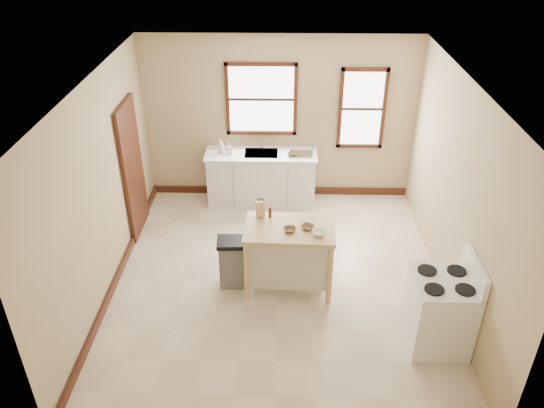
{
  "coord_description": "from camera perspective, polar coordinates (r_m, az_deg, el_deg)",
  "views": [
    {
      "loc": [
        0.05,
        -5.8,
        4.68
      ],
      "look_at": [
        -0.08,
        0.4,
        1.0
      ],
      "focal_mm": 35.0,
      "sensor_mm": 36.0,
      "label": 1
    }
  ],
  "objects": [
    {
      "name": "ceiling",
      "position": [
        6.1,
        0.69,
        12.69
      ],
      "size": [
        5.0,
        5.0,
        0.0
      ],
      "primitive_type": "plane",
      "rotation": [
        3.14,
        0.0,
        0.0
      ],
      "color": "white",
      "rests_on": "ground"
    },
    {
      "name": "kitchen_island",
      "position": [
        7.09,
        1.85,
        -5.73
      ],
      "size": [
        1.19,
        0.79,
        0.95
      ],
      "primitive_type": null,
      "rotation": [
        0.0,
        0.0,
        -0.04
      ],
      "color": "tan",
      "rests_on": "ground"
    },
    {
      "name": "knife_block",
      "position": [
        7.0,
        -1.29,
        -0.56
      ],
      "size": [
        0.13,
        0.13,
        0.2
      ],
      "primitive_type": null,
      "rotation": [
        0.0,
        0.0,
        0.34
      ],
      "color": "#E0A975",
      "rests_on": "kitchen_island"
    },
    {
      "name": "floor",
      "position": [
        7.45,
        0.56,
        -8.24
      ],
      "size": [
        5.0,
        5.0,
        0.0
      ],
      "primitive_type": "plane",
      "color": "beige",
      "rests_on": "ground"
    },
    {
      "name": "soap_bottle_b",
      "position": [
        8.8,
        -4.64,
        5.94
      ],
      "size": [
        0.11,
        0.11,
        0.19
      ],
      "primitive_type": "imported",
      "rotation": [
        0.0,
        0.0,
        0.34
      ],
      "color": "#B2B2B2",
      "rests_on": "sink_counter"
    },
    {
      "name": "sink_counter",
      "position": [
        9.05,
        -1.14,
        2.87
      ],
      "size": [
        1.86,
        0.62,
        0.92
      ],
      "primitive_type": null,
      "color": "silver",
      "rests_on": "ground"
    },
    {
      "name": "baseboard_left",
      "position": [
        7.76,
        -16.21,
        -7.35
      ],
      "size": [
        0.04,
        5.0,
        0.12
      ],
      "primitive_type": "cube",
      "color": "#3C1C10",
      "rests_on": "ground"
    },
    {
      "name": "dish_rack",
      "position": [
        8.78,
        3.07,
        5.65
      ],
      "size": [
        0.43,
        0.33,
        0.11
      ],
      "primitive_type": null,
      "rotation": [
        0.0,
        0.0,
        0.03
      ],
      "color": "silver",
      "rests_on": "sink_counter"
    },
    {
      "name": "door_left",
      "position": [
        8.29,
        -14.77,
        3.61
      ],
      "size": [
        0.06,
        0.9,
        2.1
      ],
      "primitive_type": "cube",
      "color": "#3C1C10",
      "rests_on": "ground"
    },
    {
      "name": "wall_back",
      "position": [
        8.92,
        0.82,
        9.1
      ],
      "size": [
        4.5,
        0.04,
        2.8
      ],
      "primitive_type": "cube",
      "color": "tan",
      "rests_on": "ground"
    },
    {
      "name": "wall_right",
      "position": [
        7.02,
        19.32,
        0.9
      ],
      "size": [
        0.04,
        5.0,
        2.8
      ],
      "primitive_type": "cube",
      "color": "tan",
      "rests_on": "ground"
    },
    {
      "name": "window_side",
      "position": [
        8.93,
        9.66,
        10.05
      ],
      "size": [
        0.77,
        0.06,
        1.37
      ],
      "primitive_type": null,
      "color": "#3C1C10",
      "rests_on": "wall_back"
    },
    {
      "name": "baseboard_back",
      "position": [
        9.47,
        0.76,
        1.47
      ],
      "size": [
        4.5,
        0.04,
        0.12
      ],
      "primitive_type": "cube",
      "color": "#3C1C10",
      "rests_on": "ground"
    },
    {
      "name": "bowl_a",
      "position": [
        6.73,
        1.92,
        -2.77
      ],
      "size": [
        0.17,
        0.17,
        0.04
      ],
      "primitive_type": "imported",
      "rotation": [
        0.0,
        0.0,
        -0.02
      ],
      "color": "brown",
      "rests_on": "kitchen_island"
    },
    {
      "name": "window_main",
      "position": [
        8.79,
        -1.16,
        11.19
      ],
      "size": [
        1.17,
        0.06,
        1.22
      ],
      "primitive_type": null,
      "color": "#3C1C10",
      "rests_on": "wall_back"
    },
    {
      "name": "pepper_grinder",
      "position": [
        6.99,
        -0.21,
        -0.87
      ],
      "size": [
        0.05,
        0.05,
        0.15
      ],
      "primitive_type": "cylinder",
      "rotation": [
        0.0,
        0.0,
        0.18
      ],
      "color": "#482113",
      "rests_on": "kitchen_island"
    },
    {
      "name": "gas_stove",
      "position": [
        6.51,
        17.72,
        -10.05
      ],
      "size": [
        0.73,
        0.74,
        1.18
      ],
      "primitive_type": null,
      "color": "white",
      "rests_on": "ground"
    },
    {
      "name": "trash_bin",
      "position": [
        7.21,
        -4.33,
        -6.27
      ],
      "size": [
        0.38,
        0.33,
        0.72
      ],
      "primitive_type": null,
      "rotation": [
        0.0,
        0.0,
        0.05
      ],
      "color": "slate",
      "rests_on": "ground"
    },
    {
      "name": "bowl_c",
      "position": [
        6.68,
        5.05,
        -3.15
      ],
      "size": [
        0.2,
        0.2,
        0.05
      ],
      "primitive_type": "imported",
      "rotation": [
        0.0,
        0.0,
        0.22
      ],
      "color": "white",
      "rests_on": "kitchen_island"
    },
    {
      "name": "faucet",
      "position": [
        8.96,
        -1.13,
        6.63
      ],
      "size": [
        0.03,
        0.03,
        0.22
      ],
      "primitive_type": "cylinder",
      "color": "silver",
      "rests_on": "sink_counter"
    },
    {
      "name": "wall_left",
      "position": [
        7.05,
        -18.0,
        1.31
      ],
      "size": [
        0.04,
        5.0,
        2.8
      ],
      "primitive_type": "cube",
      "color": "tan",
      "rests_on": "ground"
    },
    {
      "name": "bowl_b",
      "position": [
        6.79,
        3.84,
        -2.5
      ],
      "size": [
        0.23,
        0.23,
        0.04
      ],
      "primitive_type": "imported",
      "rotation": [
        0.0,
        0.0,
        0.89
      ],
      "color": "brown",
      "rests_on": "kitchen_island"
    },
    {
      "name": "soap_bottle_a",
      "position": [
        8.84,
        -5.51,
        6.19
      ],
      "size": [
        0.1,
        0.1,
        0.24
      ],
      "primitive_type": "imported",
      "rotation": [
        0.0,
        0.0,
        0.09
      ],
      "color": "#B2B2B2",
      "rests_on": "sink_counter"
    }
  ]
}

